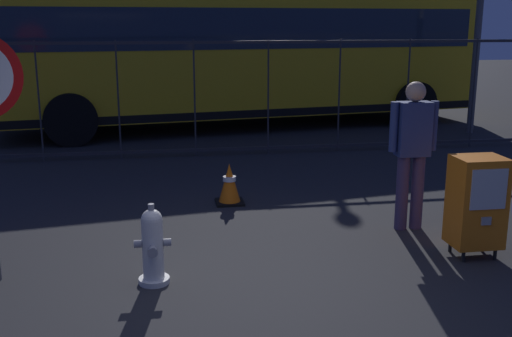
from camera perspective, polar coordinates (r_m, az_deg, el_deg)
ground_plane at (r=5.16m, az=-1.21°, el=-13.06°), size 60.00×60.00×0.00m
fire_hydrant at (r=5.59m, az=-9.57°, el=-7.15°), size 0.33×0.32×0.75m
newspaper_box_primary at (r=6.45m, az=19.81°, el=-2.91°), size 0.48×0.42×1.02m
pedestrian at (r=7.01m, az=14.34°, el=1.94°), size 0.55×0.22×1.67m
traffic_cone at (r=7.92m, az=-2.48°, el=-1.44°), size 0.36×0.36×0.53m
fence_barrier at (r=10.66m, az=-5.72°, el=6.56°), size 18.03×0.04×2.00m
bus_near at (r=13.69m, az=-1.50°, el=11.07°), size 10.75×4.03×3.00m
bus_far at (r=18.18m, az=-2.91°, el=11.69°), size 10.70×3.61×3.00m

